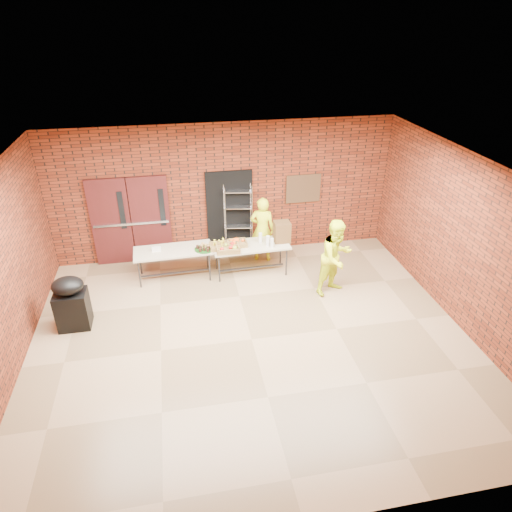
{
  "coord_description": "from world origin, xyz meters",
  "views": [
    {
      "loc": [
        -1.17,
        -6.53,
        5.44
      ],
      "look_at": [
        0.35,
        1.4,
        0.97
      ],
      "focal_mm": 32.0,
      "sensor_mm": 36.0,
      "label": 1
    }
  ],
  "objects_px": {
    "volunteer_man": "(336,257)",
    "covered_grill": "(71,303)",
    "table_right": "(251,247)",
    "wire_rack": "(238,221)",
    "table_left": "(173,252)",
    "volunteer_woman": "(262,229)",
    "coffee_dispenser": "(282,232)"
  },
  "relations": [
    {
      "from": "wire_rack",
      "to": "table_right",
      "type": "relative_size",
      "value": 1.03
    },
    {
      "from": "volunteer_man",
      "to": "coffee_dispenser",
      "type": "bearing_deg",
      "value": 101.93
    },
    {
      "from": "covered_grill",
      "to": "volunteer_woman",
      "type": "relative_size",
      "value": 0.67
    },
    {
      "from": "covered_grill",
      "to": "wire_rack",
      "type": "bearing_deg",
      "value": 32.86
    },
    {
      "from": "table_right",
      "to": "covered_grill",
      "type": "xyz_separation_m",
      "value": [
        -3.67,
        -1.35,
        -0.11
      ]
    },
    {
      "from": "table_left",
      "to": "table_right",
      "type": "bearing_deg",
      "value": -5.05
    },
    {
      "from": "wire_rack",
      "to": "volunteer_man",
      "type": "height_order",
      "value": "wire_rack"
    },
    {
      "from": "covered_grill",
      "to": "volunteer_man",
      "type": "xyz_separation_m",
      "value": [
        5.28,
        0.24,
        0.29
      ]
    },
    {
      "from": "wire_rack",
      "to": "volunteer_man",
      "type": "bearing_deg",
      "value": -40.38
    },
    {
      "from": "covered_grill",
      "to": "coffee_dispenser",
      "type": "bearing_deg",
      "value": 17.9
    },
    {
      "from": "volunteer_woman",
      "to": "covered_grill",
      "type": "bearing_deg",
      "value": 43.82
    },
    {
      "from": "wire_rack",
      "to": "table_right",
      "type": "xyz_separation_m",
      "value": [
        0.14,
        -0.92,
        -0.25
      ]
    },
    {
      "from": "wire_rack",
      "to": "coffee_dispenser",
      "type": "relative_size",
      "value": 3.82
    },
    {
      "from": "coffee_dispenser",
      "to": "covered_grill",
      "type": "bearing_deg",
      "value": -162.22
    },
    {
      "from": "covered_grill",
      "to": "table_left",
      "type": "bearing_deg",
      "value": 36.64
    },
    {
      "from": "table_right",
      "to": "volunteer_man",
      "type": "relative_size",
      "value": 1.05
    },
    {
      "from": "table_left",
      "to": "volunteer_man",
      "type": "height_order",
      "value": "volunteer_man"
    },
    {
      "from": "table_left",
      "to": "wire_rack",
      "type": "bearing_deg",
      "value": 25.66
    },
    {
      "from": "covered_grill",
      "to": "volunteer_woman",
      "type": "height_order",
      "value": "volunteer_woman"
    },
    {
      "from": "volunteer_woman",
      "to": "volunteer_man",
      "type": "distance_m",
      "value": 2.08
    },
    {
      "from": "wire_rack",
      "to": "table_left",
      "type": "xyz_separation_m",
      "value": [
        -1.59,
        -0.83,
        -0.25
      ]
    },
    {
      "from": "coffee_dispenser",
      "to": "volunteer_man",
      "type": "height_order",
      "value": "volunteer_man"
    },
    {
      "from": "volunteer_woman",
      "to": "coffee_dispenser",
      "type": "bearing_deg",
      "value": 143.32
    },
    {
      "from": "table_right",
      "to": "volunteer_man",
      "type": "bearing_deg",
      "value": -36.38
    },
    {
      "from": "wire_rack",
      "to": "covered_grill",
      "type": "height_order",
      "value": "wire_rack"
    },
    {
      "from": "table_left",
      "to": "volunteer_woman",
      "type": "distance_m",
      "value": 2.16
    },
    {
      "from": "table_left",
      "to": "volunteer_man",
      "type": "distance_m",
      "value": 3.55
    },
    {
      "from": "wire_rack",
      "to": "volunteer_woman",
      "type": "xyz_separation_m",
      "value": [
        0.51,
        -0.36,
        -0.1
      ]
    },
    {
      "from": "covered_grill",
      "to": "volunteer_man",
      "type": "distance_m",
      "value": 5.29
    },
    {
      "from": "volunteer_man",
      "to": "covered_grill",
      "type": "bearing_deg",
      "value": 157.65
    },
    {
      "from": "volunteer_woman",
      "to": "volunteer_man",
      "type": "relative_size",
      "value": 0.96
    },
    {
      "from": "table_left",
      "to": "coffee_dispenser",
      "type": "xyz_separation_m",
      "value": [
        2.45,
        -0.03,
        0.3
      ]
    }
  ]
}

